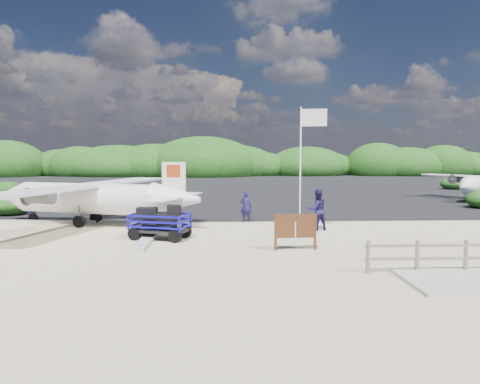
{
  "coord_description": "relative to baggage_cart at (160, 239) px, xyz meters",
  "views": [
    {
      "loc": [
        -1.35,
        -17.46,
        3.59
      ],
      "look_at": [
        -0.46,
        5.17,
        1.58
      ],
      "focal_mm": 32.0,
      "sensor_mm": 36.0,
      "label": 1
    }
  ],
  "objects": [
    {
      "name": "lagoon",
      "position": [
        -4.97,
        0.98,
        0.0
      ],
      "size": [
        9.0,
        7.0,
        0.4
      ],
      "primitive_type": null,
      "color": "#B2B2B2",
      "rests_on": "ground"
    },
    {
      "name": "walkway_pad",
      "position": [
        9.53,
        -6.52,
        0.0
      ],
      "size": [
        3.5,
        2.5,
        0.1
      ],
      "primitive_type": null,
      "color": "#B2B2B2",
      "rests_on": "ground"
    },
    {
      "name": "ground",
      "position": [
        4.03,
        -0.52,
        0.0
      ],
      "size": [
        160.0,
        160.0,
        0.0
      ],
      "primitive_type": "plane",
      "color": "beige"
    },
    {
      "name": "flagpole",
      "position": [
        6.14,
        1.07,
        0.0
      ],
      "size": [
        1.21,
        0.74,
        5.67
      ],
      "primitive_type": null,
      "rotation": [
        0.0,
        0.0,
        -0.25
      ],
      "color": "white",
      "rests_on": "ground"
    },
    {
      "name": "vegetation_band",
      "position": [
        4.03,
        54.48,
        0.0
      ],
      "size": [
        124.0,
        8.0,
        4.4
      ],
      "primitive_type": null,
      "color": "#B2B2B2",
      "rests_on": "ground"
    },
    {
      "name": "crew_b",
      "position": [
        7.1,
        1.83,
        0.97
      ],
      "size": [
        1.09,
        0.94,
        1.95
      ],
      "primitive_type": "imported",
      "rotation": [
        0.0,
        0.0,
        3.38
      ],
      "color": "#181245",
      "rests_on": "ground"
    },
    {
      "name": "crew_a",
      "position": [
        3.87,
        4.39,
        0.82
      ],
      "size": [
        0.66,
        0.49,
        1.65
      ],
      "primitive_type": "imported",
      "rotation": [
        0.0,
        0.0,
        2.97
      ],
      "color": "#181245",
      "rests_on": "ground"
    },
    {
      "name": "asphalt_apron",
      "position": [
        4.03,
        29.48,
        0.0
      ],
      "size": [
        90.0,
        50.0,
        0.04
      ],
      "primitive_type": null,
      "color": "#B2B2B2",
      "rests_on": "ground"
    },
    {
      "name": "aircraft_large",
      "position": [
        13.17,
        27.33,
        0.0
      ],
      "size": [
        17.19,
        17.19,
        4.09
      ],
      "primitive_type": null,
      "rotation": [
        0.0,
        0.0,
        2.83
      ],
      "color": "#B2B2B2",
      "rests_on": "ground"
    },
    {
      "name": "signboard",
      "position": [
        5.36,
        -2.33,
        0.0
      ],
      "size": [
        1.7,
        0.25,
        1.4
      ],
      "primitive_type": null,
      "rotation": [
        0.0,
        0.0,
        0.06
      ],
      "color": "#512C17",
      "rests_on": "ground"
    },
    {
      "name": "fence",
      "position": [
        10.03,
        -5.52,
        0.0
      ],
      "size": [
        6.4,
        2.0,
        1.1
      ],
      "primitive_type": null,
      "color": "#B2B2B2",
      "rests_on": "ground"
    },
    {
      "name": "aircraft_small",
      "position": [
        -9.84,
        36.75,
        0.0
      ],
      "size": [
        11.05,
        11.05,
        2.86
      ],
      "primitive_type": null,
      "rotation": [
        0.0,
        0.0,
        3.74
      ],
      "color": "#B2B2B2",
      "rests_on": "ground"
    },
    {
      "name": "baggage_cart",
      "position": [
        0.0,
        0.0,
        0.0
      ],
      "size": [
        2.92,
        2.21,
        1.29
      ],
      "primitive_type": null,
      "rotation": [
        0.0,
        0.0,
        -0.32
      ],
      "color": "#120CBC",
      "rests_on": "ground"
    }
  ]
}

